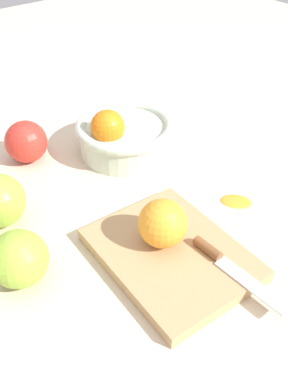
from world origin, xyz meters
The scene contains 8 objects.
ground_plane centered at (0.00, 0.00, 0.00)m, with size 2.40×2.40×0.00m, color beige.
bowl centered at (-0.15, 0.11, 0.04)m, with size 0.19×0.19×0.10m.
cutting_board centered at (0.11, -0.01, 0.01)m, with size 0.23×0.18×0.02m, color tan.
orange_on_board centered at (0.09, -0.01, 0.05)m, with size 0.07×0.07×0.07m, color orange.
knife centered at (0.18, 0.03, 0.02)m, with size 0.16×0.02×0.01m.
apple_front_left_2 centered at (-0.25, -0.05, 0.04)m, with size 0.08×0.08×0.08m, color red.
apple_front_center centered at (0.01, -0.19, 0.04)m, with size 0.08×0.08×0.08m, color #8EB738.
citrus_peel centered at (0.08, 0.16, 0.00)m, with size 0.05×0.04×0.01m, color orange.
Camera 1 is at (0.42, -0.30, 0.46)m, focal length 40.40 mm.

